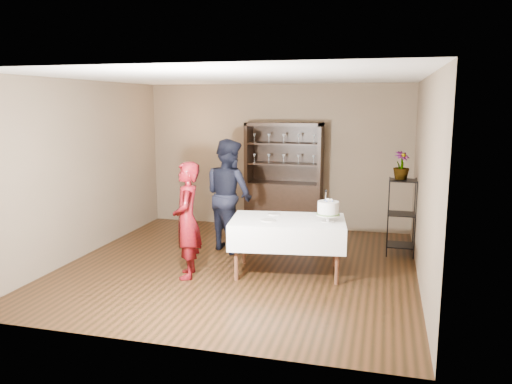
# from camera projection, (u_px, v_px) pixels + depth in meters

# --- Properties ---
(floor) EXTENTS (5.00, 5.00, 0.00)m
(floor) POSITION_uv_depth(u_px,v_px,m) (239.00, 266.00, 7.29)
(floor) COLOR black
(floor) RESTS_ON ground
(ceiling) EXTENTS (5.00, 5.00, 0.00)m
(ceiling) POSITION_uv_depth(u_px,v_px,m) (238.00, 77.00, 6.81)
(ceiling) COLOR white
(ceiling) RESTS_ON back_wall
(back_wall) EXTENTS (5.00, 0.02, 2.70)m
(back_wall) POSITION_uv_depth(u_px,v_px,m) (276.00, 157.00, 9.43)
(back_wall) COLOR brown
(back_wall) RESTS_ON floor
(wall_left) EXTENTS (0.02, 5.00, 2.70)m
(wall_left) POSITION_uv_depth(u_px,v_px,m) (83.00, 169.00, 7.67)
(wall_left) COLOR brown
(wall_left) RESTS_ON floor
(wall_right) EXTENTS (0.02, 5.00, 2.70)m
(wall_right) POSITION_uv_depth(u_px,v_px,m) (424.00, 182.00, 6.43)
(wall_right) COLOR brown
(wall_right) RESTS_ON floor
(china_hutch) EXTENTS (1.40, 0.48, 2.00)m
(china_hutch) POSITION_uv_depth(u_px,v_px,m) (284.00, 195.00, 9.27)
(china_hutch) COLOR black
(china_hutch) RESTS_ON floor
(plant_etagere) EXTENTS (0.42, 0.42, 1.20)m
(plant_etagere) POSITION_uv_depth(u_px,v_px,m) (401.00, 214.00, 7.75)
(plant_etagere) COLOR black
(plant_etagere) RESTS_ON floor
(cake_table) EXTENTS (1.67, 1.16, 0.78)m
(cake_table) POSITION_uv_depth(u_px,v_px,m) (288.00, 232.00, 6.89)
(cake_table) COLOR silver
(cake_table) RESTS_ON floor
(woman) EXTENTS (0.54, 0.67, 1.58)m
(woman) POSITION_uv_depth(u_px,v_px,m) (187.00, 220.00, 6.72)
(woman) COLOR #370510
(woman) RESTS_ON floor
(man) EXTENTS (1.11, 1.06, 1.80)m
(man) POSITION_uv_depth(u_px,v_px,m) (229.00, 195.00, 7.99)
(man) COLOR black
(man) RESTS_ON floor
(cake) EXTENTS (0.35, 0.35, 0.44)m
(cake) POSITION_uv_depth(u_px,v_px,m) (328.00, 209.00, 6.67)
(cake) COLOR silver
(cake) RESTS_ON cake_table
(plate_near) EXTENTS (0.24, 0.24, 0.01)m
(plate_near) POSITION_uv_depth(u_px,v_px,m) (268.00, 220.00, 6.76)
(plate_near) COLOR silver
(plate_near) RESTS_ON cake_table
(plate_far) EXTENTS (0.19, 0.19, 0.01)m
(plate_far) POSITION_uv_depth(u_px,v_px,m) (274.00, 214.00, 7.13)
(plate_far) COLOR silver
(plate_far) RESTS_ON cake_table
(potted_plant) EXTENTS (0.34, 0.34, 0.43)m
(potted_plant) POSITION_uv_depth(u_px,v_px,m) (401.00, 165.00, 7.65)
(potted_plant) COLOR #4C7337
(potted_plant) RESTS_ON plant_etagere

